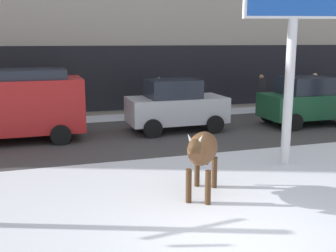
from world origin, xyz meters
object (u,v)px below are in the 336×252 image
pedestrian_near_billboard (261,94)px  pedestrian_far_left (314,91)px  cow_brown (202,150)px  pedestrian_by_cars (159,98)px  car_red_van (10,104)px  car_silver_hatchback (176,105)px  car_darkgreen_hatchback (306,101)px

pedestrian_near_billboard → pedestrian_far_left: (2.83, 0.00, 0.00)m
cow_brown → pedestrian_by_cars: bearing=79.4°
cow_brown → car_red_van: (-4.04, 6.29, 0.25)m
car_red_van → pedestrian_far_left: (13.25, 2.35, -0.36)m
car_silver_hatchback → car_red_van: bearing=179.7°
cow_brown → pedestrian_by_cars: 8.79m
cow_brown → car_darkgreen_hatchback: bearing=40.6°
pedestrian_by_cars → pedestrian_far_left: 7.60m
pedestrian_near_billboard → car_red_van: bearing=-167.3°
car_silver_hatchback → car_darkgreen_hatchback: (5.15, -0.53, 0.00)m
car_silver_hatchback → pedestrian_near_billboard: size_ratio=2.03×
cow_brown → pedestrian_near_billboard: 10.75m
car_darkgreen_hatchback → pedestrian_near_billboard: (-0.30, 2.91, -0.05)m
pedestrian_far_left → car_red_van: bearing=-170.0°
car_red_van → car_darkgreen_hatchback: car_red_van is taller
car_darkgreen_hatchback → pedestrian_near_billboard: 2.93m
car_darkgreen_hatchback → pedestrian_by_cars: (-5.07, 2.91, -0.05)m
cow_brown → car_silver_hatchback: 6.45m
cow_brown → pedestrian_near_billboard: (6.39, 8.64, -0.11)m
car_red_van → pedestrian_far_left: 13.47m
pedestrian_near_billboard → pedestrian_far_left: same height
car_red_van → pedestrian_by_cars: (5.65, 2.35, -0.36)m
car_silver_hatchback → car_darkgreen_hatchback: same height
pedestrian_by_cars → car_silver_hatchback: bearing=-91.8°
car_darkgreen_hatchback → car_red_van: bearing=177.0°
pedestrian_near_billboard → pedestrian_by_cars: size_ratio=1.00×
car_red_van → cow_brown: bearing=-57.3°
car_red_van → pedestrian_by_cars: car_red_van is taller
cow_brown → car_silver_hatchback: bearing=76.2°
car_silver_hatchback → pedestrian_by_cars: car_silver_hatchback is taller
cow_brown → car_silver_hatchback: size_ratio=0.52×
car_red_van → car_darkgreen_hatchback: bearing=-3.0°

